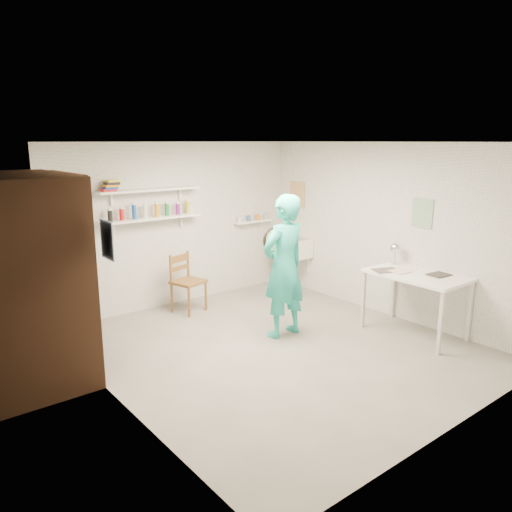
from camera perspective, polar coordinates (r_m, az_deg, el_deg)
floor at (r=6.09m, az=2.39°, el=-10.45°), size 4.00×4.50×0.02m
ceiling at (r=5.58m, az=2.63°, el=12.99°), size 4.00×4.50×0.02m
wall_back at (r=7.53m, az=-8.88°, el=3.61°), size 4.00×0.02×2.40m
wall_front at (r=4.33m, az=22.61°, el=-4.29°), size 4.00×0.02×2.40m
wall_left at (r=4.68m, az=-16.42°, el=-2.55°), size 0.02×4.50×2.40m
wall_right at (r=7.17m, az=14.72°, el=2.87°), size 0.02×4.50×2.40m
doorway_recess at (r=5.69m, az=-20.16°, el=-2.16°), size 0.02×0.90×2.00m
corridor_box at (r=5.51m, az=-27.19°, el=-2.76°), size 1.40×1.50×2.10m
door_lintel at (r=5.53m, az=-20.82°, el=8.43°), size 0.06×1.05×0.10m
door_jamb_near at (r=5.24m, az=-18.18°, el=-3.28°), size 0.06×0.10×2.00m
door_jamb_far at (r=6.16m, az=-21.49°, el=-1.15°), size 0.06×0.10×2.00m
shelf_lower at (r=7.16m, az=-11.88°, el=4.22°), size 1.50×0.22×0.03m
shelf_upper at (r=7.11m, az=-12.03°, el=7.41°), size 1.50×0.22×0.03m
ledge_shelf at (r=8.22m, az=-0.34°, el=3.99°), size 0.70×0.14×0.03m
poster_left at (r=4.65m, az=-16.68°, el=1.79°), size 0.01×0.28×0.36m
poster_right_a at (r=8.30m, az=4.74°, el=7.02°), size 0.01×0.34×0.42m
poster_right_b at (r=6.80m, az=18.47°, el=4.65°), size 0.01×0.30×0.38m
belfast_sink at (r=8.20m, az=3.90°, el=0.95°), size 0.48×0.60×0.30m
man at (r=6.18m, az=3.21°, el=-1.20°), size 0.68×0.46×1.79m
wall_clock at (r=6.28m, az=1.99°, el=1.84°), size 0.32×0.05×0.32m
wooden_chair at (r=7.21m, az=-7.72°, el=-2.94°), size 0.51×0.49×0.89m
work_table at (r=6.64m, az=17.68°, el=-5.26°), size 0.72×1.20×0.80m
desk_lamp at (r=6.90m, az=15.67°, el=0.89°), size 0.15×0.15×0.15m
spray_cans at (r=7.15m, az=-11.91°, el=5.01°), size 1.29×0.06×0.17m
book_stack at (r=6.87m, az=-16.26°, el=7.70°), size 0.26×0.14×0.14m
ledge_pots at (r=8.21m, az=-0.34°, el=4.40°), size 0.48×0.07×0.09m
papers at (r=6.53m, az=17.93°, el=-1.86°), size 0.30×0.22×0.02m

